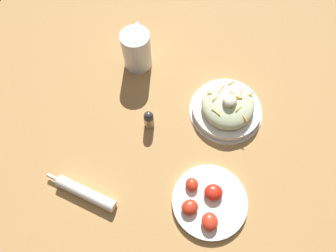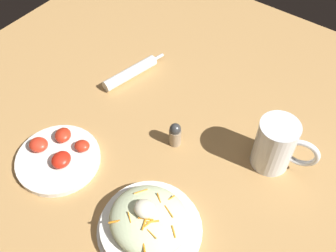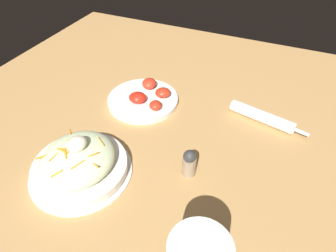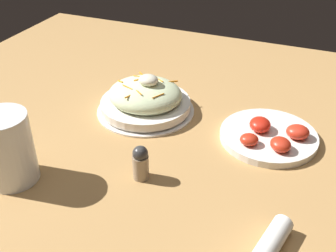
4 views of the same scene
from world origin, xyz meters
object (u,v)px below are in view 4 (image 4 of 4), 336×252
salad_plate (145,99)px  salt_shaker (141,162)px  tomato_plate (270,136)px  beer_mug (6,151)px

salad_plate → salt_shaker: (0.09, -0.22, 0.00)m
salad_plate → salt_shaker: 0.24m
tomato_plate → salt_shaker: salt_shaker is taller
salad_plate → salt_shaker: bearing=-67.0°
salad_plate → tomato_plate: size_ratio=1.11×
salad_plate → salt_shaker: salad_plate is taller
beer_mug → salt_shaker: size_ratio=2.14×
salad_plate → beer_mug: bearing=-111.8°
beer_mug → salt_shaker: (0.22, 0.09, -0.03)m
beer_mug → tomato_plate: (0.41, 0.30, -0.05)m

